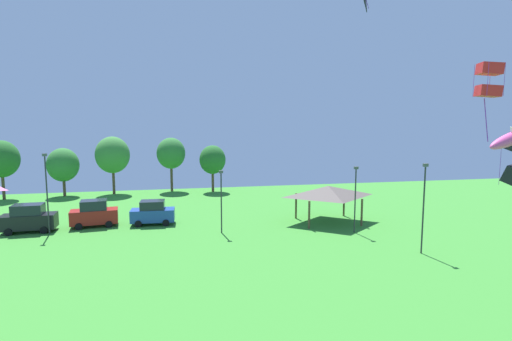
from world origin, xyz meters
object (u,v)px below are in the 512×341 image
kite_flying_6 (489,80)px  light_post_3 (355,195)px  light_post_0 (221,198)px  parked_car_second_from_left (94,214)px  treeline_tree_3 (171,153)px  kite_flying_7 (512,138)px  parked_car_third_from_left (153,213)px  treeline_tree_1 (63,165)px  park_pavilion (328,191)px  treeline_tree_4 (213,160)px  parked_car_leftmost (29,219)px  treeline_tree_0 (1,159)px  light_post_2 (47,190)px  light_post_1 (424,204)px  treeline_tree_2 (113,155)px

kite_flying_6 → light_post_3: bearing=97.2°
light_post_0 → light_post_3: (11.62, -2.21, 0.17)m
parked_car_second_from_left → kite_flying_6: bearing=-45.0°
kite_flying_6 → treeline_tree_3: 42.39m
kite_flying_6 → kite_flying_7: bearing=-121.0°
parked_car_third_from_left → treeline_tree_1: 21.64m
treeline_tree_1 → parked_car_second_from_left: bearing=-68.0°
kite_flying_7 → light_post_0: 23.12m
parked_car_second_from_left → light_post_3: bearing=-23.0°
park_pavilion → treeline_tree_4: (-9.47, 19.52, 1.44)m
parked_car_leftmost → treeline_tree_0: treeline_tree_0 is taller
kite_flying_7 → light_post_2: 34.14m
parked_car_leftmost → parked_car_third_from_left: 10.73m
light_post_0 → light_post_3: light_post_3 is taller
kite_flying_6 → treeline_tree_4: bearing=108.3°
light_post_1 → treeline_tree_3: size_ratio=0.89×
parked_car_third_from_left → park_pavilion: bearing=-5.7°
light_post_3 → treeline_tree_4: bearing=113.8°
treeline_tree_1 → treeline_tree_4: 19.67m
kite_flying_6 → light_post_2: (-28.12, 17.59, -8.13)m
kite_flying_6 → treeline_tree_0: (-38.65, 35.96, -6.94)m
kite_flying_6 → treeline_tree_0: kite_flying_6 is taller
light_post_1 → light_post_3: (-2.44, 6.29, -0.44)m
kite_flying_7 → parked_car_third_from_left: size_ratio=0.63×
kite_flying_6 → treeline_tree_1: bearing=130.7°
treeline_tree_3 → treeline_tree_2: bearing=-174.4°
parked_car_leftmost → treeline_tree_4: bearing=42.0°
kite_flying_7 → parked_car_second_from_left: (-21.81, 24.42, -7.87)m
parked_car_second_from_left → treeline_tree_1: (-6.95, 17.24, 2.94)m
parked_car_third_from_left → light_post_3: 19.04m
parked_car_second_from_left → treeline_tree_2: (-0.73, 17.60, 4.13)m
light_post_3 → park_pavilion: bearing=102.8°
park_pavilion → kite_flying_6: bearing=-81.4°
light_post_0 → treeline_tree_2: size_ratio=0.71×
park_pavilion → parked_car_leftmost: bearing=176.2°
parked_car_leftmost → parked_car_third_from_left: parked_car_leftmost is taller
parked_car_second_from_left → light_post_3: (23.12, -6.80, 2.13)m
treeline_tree_0 → parked_car_leftmost: bearing=-63.6°
light_post_0 → treeline_tree_3: bearing=101.0°
light_post_0 → light_post_1: bearing=-31.1°
treeline_tree_3 → light_post_0: bearing=-79.0°
light_post_3 → parked_car_second_from_left: bearing=163.6°
kite_flying_6 → parked_car_leftmost: 37.03m
treeline_tree_0 → treeline_tree_2: 13.25m
kite_flying_7 → parked_car_leftmost: bearing=139.1°
light_post_3 → treeline_tree_2: bearing=134.3°
light_post_1 → treeline_tree_1: size_ratio=1.06×
parked_car_second_from_left → treeline_tree_4: size_ratio=0.67×
kite_flying_7 → treeline_tree_0: (-35.74, 40.82, -3.94)m
light_post_2 → light_post_3: 26.96m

